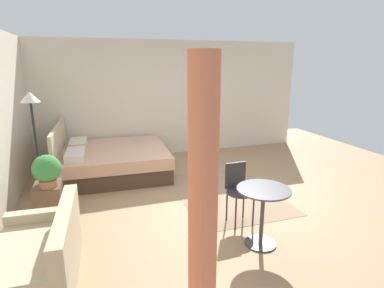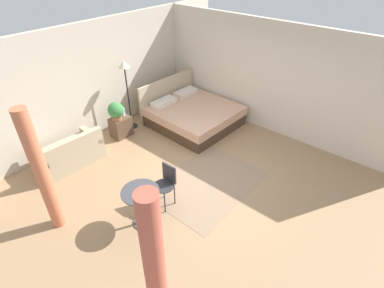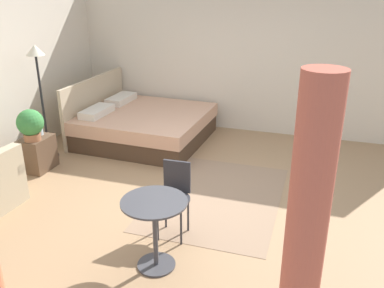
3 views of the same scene
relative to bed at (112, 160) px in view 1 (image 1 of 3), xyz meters
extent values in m
cube|color=#9E7A56|center=(-1.65, -1.63, -0.30)|extent=(8.57, 9.56, 0.02)
cube|color=beige|center=(1.14, -1.63, 1.07)|extent=(0.12, 6.56, 2.72)
cube|color=#93755B|center=(-1.64, -1.80, -0.28)|extent=(2.25, 1.64, 0.01)
cube|color=#473323|center=(0.00, -0.08, -0.14)|extent=(2.00, 2.07, 0.30)
cube|color=tan|center=(0.00, -0.08, 0.13)|extent=(2.04, 2.12, 0.22)
cube|color=tan|center=(0.04, 0.95, 0.24)|extent=(1.98, 0.14, 1.06)
cube|color=silver|center=(-0.40, 0.66, 0.30)|extent=(0.70, 0.35, 0.12)
cube|color=silver|center=(0.45, 0.63, 0.30)|extent=(0.70, 0.35, 0.12)
cube|color=tan|center=(-3.11, 0.99, -0.09)|extent=(1.45, 0.88, 0.39)
cube|color=tan|center=(-3.13, 0.66, 0.30)|extent=(1.42, 0.21, 0.39)
cube|color=tan|center=(-2.48, 0.96, 0.17)|extent=(0.18, 0.82, 0.12)
cube|color=tan|center=(-3.75, 1.02, 0.17)|extent=(0.18, 0.82, 0.12)
cube|color=brown|center=(-1.62, 1.00, -0.03)|extent=(0.49, 0.37, 0.51)
cylinder|color=#935B3D|center=(-1.72, 0.97, 0.28)|extent=(0.24, 0.24, 0.11)
sphere|color=#387F3D|center=(-1.72, 0.97, 0.50)|extent=(0.38, 0.38, 0.38)
cylinder|color=silver|center=(-1.50, 1.02, 0.33)|extent=(0.12, 0.12, 0.21)
cylinder|color=black|center=(-1.16, 1.15, -0.28)|extent=(0.30, 0.30, 0.02)
cylinder|color=black|center=(-1.16, 1.15, 0.54)|extent=(0.04, 0.04, 1.63)
cone|color=beige|center=(-1.16, 1.15, 1.43)|extent=(0.28, 0.28, 0.15)
cylinder|color=#3F3F44|center=(-3.20, -1.57, -0.28)|extent=(0.39, 0.39, 0.02)
cylinder|color=#3F3F44|center=(-3.20, -1.57, 0.07)|extent=(0.05, 0.05, 0.73)
cylinder|color=#3F3F44|center=(-3.20, -1.57, 0.45)|extent=(0.65, 0.65, 0.02)
cylinder|color=#2D2D33|center=(-2.79, -1.42, -0.06)|extent=(0.02, 0.02, 0.46)
cylinder|color=#2D2D33|center=(-2.78, -1.69, -0.06)|extent=(0.02, 0.02, 0.46)
cylinder|color=#2D2D33|center=(-2.52, -1.41, -0.06)|extent=(0.02, 0.02, 0.46)
cylinder|color=#2D2D33|center=(-2.51, -1.68, -0.06)|extent=(0.02, 0.02, 0.46)
cylinder|color=#2D2D33|center=(-2.65, -1.55, 0.18)|extent=(0.40, 0.40, 0.02)
cube|color=#2D2D33|center=(-2.48, -1.55, 0.38)|extent=(0.04, 0.31, 0.37)
cylinder|color=#D1704C|center=(-4.18, -0.43, 0.86)|extent=(0.23, 0.23, 2.30)
camera|label=1|loc=(-6.20, 0.32, 1.92)|focal=28.94mm
camera|label=2|loc=(-5.42, -4.57, 3.91)|focal=28.07mm
camera|label=3|loc=(-6.40, -2.98, 2.44)|focal=38.96mm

